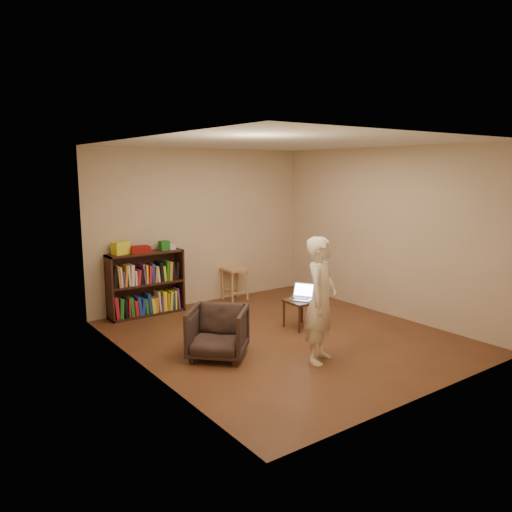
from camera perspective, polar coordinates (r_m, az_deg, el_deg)
floor at (r=6.95m, az=3.28°, el=-9.15°), size 4.50×4.50×0.00m
ceiling at (r=6.57m, az=3.51°, el=12.80°), size 4.50×4.50×0.00m
wall_back at (r=8.49m, az=-6.25°, el=3.32°), size 4.00×0.00×4.00m
wall_left at (r=5.61m, az=-12.67°, el=-0.27°), size 0.00×4.50×4.50m
wall_right at (r=8.04m, az=14.54°, el=2.69°), size 0.00×4.50×4.50m
bookshelf at (r=8.01m, az=-12.47°, el=-3.51°), size 1.20×0.30×1.00m
box_yellow at (r=7.76m, az=-15.22°, el=0.88°), size 0.26×0.21×0.19m
red_cloth at (r=7.84m, az=-13.17°, el=0.72°), size 0.32×0.25×0.10m
box_green at (r=8.03m, az=-10.44°, el=1.19°), size 0.15×0.15×0.14m
box_white at (r=8.06m, az=-9.68°, el=1.05°), size 0.11×0.11×0.09m
stool at (r=8.71m, az=-2.41°, el=-2.08°), size 0.39×0.39×0.57m
armchair at (r=6.14m, az=-4.38°, el=-8.70°), size 0.96×0.96×0.62m
side_table at (r=7.24m, az=5.15°, el=-5.57°), size 0.40×0.40×0.41m
laptop at (r=7.28m, az=5.26°, el=-4.50°), size 0.43×0.42×0.21m
person at (r=5.92m, az=7.42°, el=-5.02°), size 0.65×0.58×1.50m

